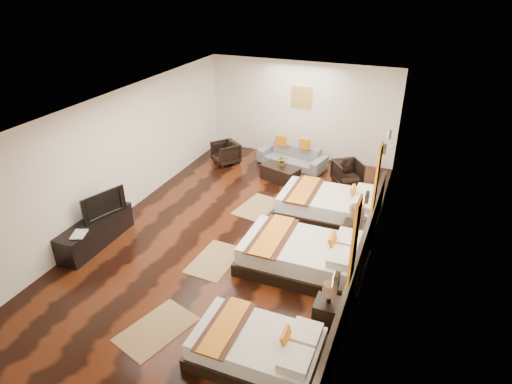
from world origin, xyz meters
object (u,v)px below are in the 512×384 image
at_px(bed_far, 330,206).
at_px(coffee_table, 280,174).
at_px(figurine, 118,196).
at_px(armchair_left, 226,153).
at_px(sofa, 292,156).
at_px(table_plant, 283,161).
at_px(armchair_right, 347,172).
at_px(nightstand_a, 328,311).
at_px(tv_console, 96,232).
at_px(bed_near, 258,348).
at_px(tv, 101,203).
at_px(book, 72,234).
at_px(nightstand_b, 355,234).
at_px(bed_mid, 304,255).

bearing_deg(bed_far, coffee_table, 140.10).
relative_size(figurine, armchair_left, 0.45).
distance_m(sofa, coffee_table, 1.05).
xyz_separation_m(sofa, table_plant, (0.04, -0.99, 0.26)).
bearing_deg(table_plant, armchair_right, 14.47).
bearing_deg(bed_far, armchair_right, 89.47).
bearing_deg(armchair_right, nightstand_a, -117.77).
bearing_deg(tv_console, armchair_left, 81.75).
distance_m(bed_near, nightstand_a, 1.31).
bearing_deg(armchair_right, coffee_table, 160.42).
bearing_deg(nightstand_a, bed_near, -125.13).
height_order(bed_near, tv, tv).
height_order(bed_far, book, bed_far).
xyz_separation_m(figurine, armchair_right, (4.22, 3.90, -0.40)).
relative_size(nightstand_b, book, 2.83).
relative_size(nightstand_a, coffee_table, 0.82).
distance_m(nightstand_a, table_plant, 5.35).
bearing_deg(bed_mid, nightstand_a, -59.48).
height_order(nightstand_b, sofa, nightstand_b).
xyz_separation_m(bed_far, armchair_right, (0.02, 1.88, 0.02)).
bearing_deg(tv_console, coffee_table, 59.04).
distance_m(bed_far, table_plant, 2.20).
bearing_deg(tv, bed_mid, -64.70).
relative_size(bed_near, figurine, 5.98).
bearing_deg(coffee_table, bed_near, -74.00).
height_order(armchair_right, table_plant, table_plant).
relative_size(figurine, table_plant, 1.08).
bearing_deg(bed_far, sofa, 124.29).
xyz_separation_m(nightstand_a, book, (-4.95, -0.09, 0.28)).
relative_size(bed_mid, figurine, 7.38).
height_order(bed_far, armchair_left, bed_far).
relative_size(bed_far, book, 6.53).
bearing_deg(sofa, bed_mid, -57.10).
distance_m(bed_far, tv_console, 5.06).
height_order(nightstand_a, table_plant, nightstand_a).
xyz_separation_m(book, sofa, (2.53, 5.86, -0.28)).
bearing_deg(sofa, figurine, -106.95).
distance_m(bed_near, sofa, 7.04).
bearing_deg(book, bed_mid, 17.83).
xyz_separation_m(bed_near, armchair_right, (0.02, 6.28, 0.07)).
xyz_separation_m(bed_near, table_plant, (-1.62, 5.86, 0.30)).
bearing_deg(armchair_right, figurine, -172.94).
relative_size(tv, book, 2.78).
relative_size(tv_console, table_plant, 6.17).
distance_m(bed_far, figurine, 4.68).
bearing_deg(bed_far, tv, -148.08).
bearing_deg(armchair_right, nightstand_b, -111.72).
relative_size(bed_near, nightstand_a, 2.28).
xyz_separation_m(bed_mid, book, (-4.20, -1.35, 0.26)).
relative_size(tv_console, armchair_left, 2.61).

